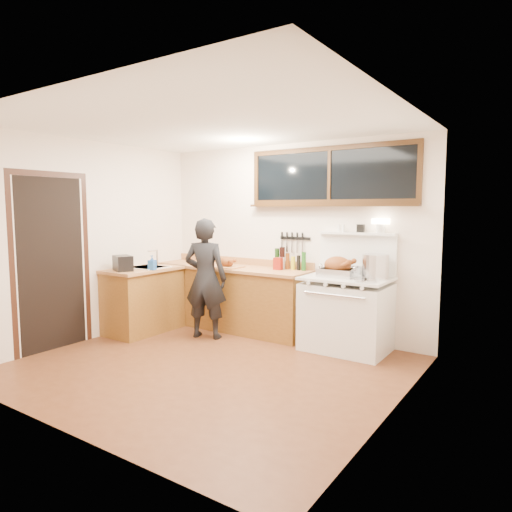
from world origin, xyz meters
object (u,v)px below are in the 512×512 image
Objects in this scene: vintage_stove at (346,312)px; roast_turkey at (338,268)px; cutting_board at (226,264)px; man at (206,278)px.

roast_turkey is at bearing -168.56° from vintage_stove.
cutting_board is (-1.76, -0.11, 0.49)m from vintage_stove.
vintage_stove reaches higher than cutting_board.
cutting_board is at bearing 88.44° from man.
man reaches higher than roast_turkey.
vintage_stove is 3.41× the size of roast_turkey.
man is at bearing -163.16° from vintage_stove.
man is (-1.77, -0.54, 0.33)m from vintage_stove.
roast_turkey is (1.66, 0.51, 0.20)m from man.
vintage_stove reaches higher than roast_turkey.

